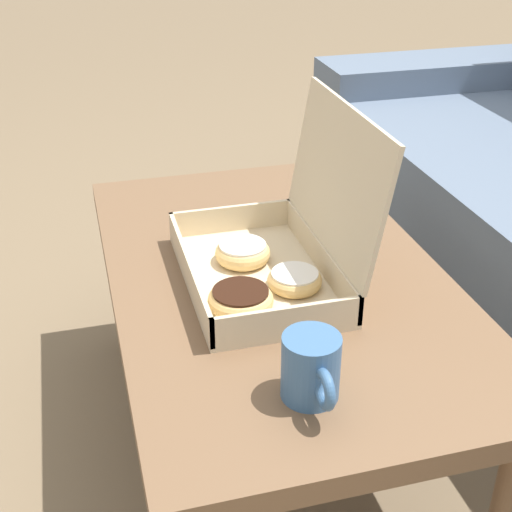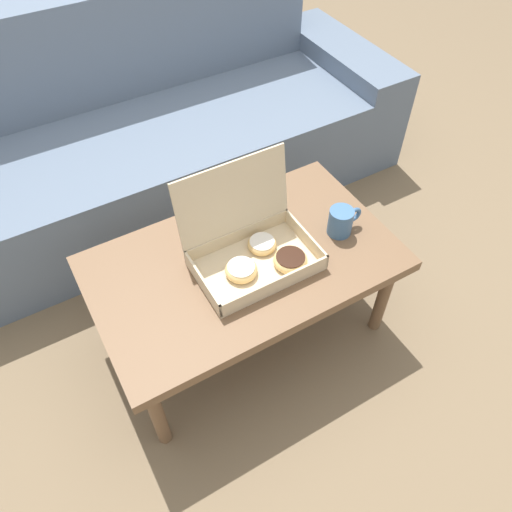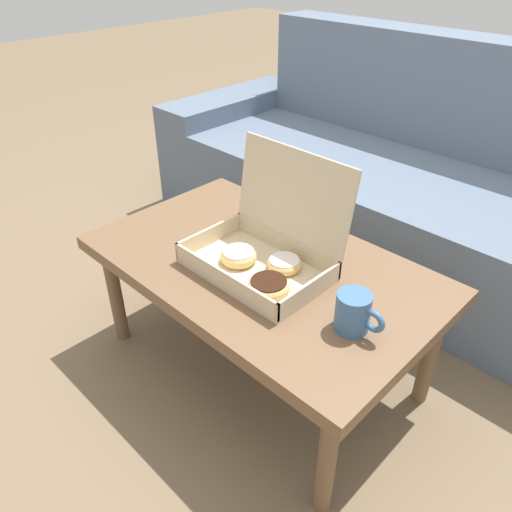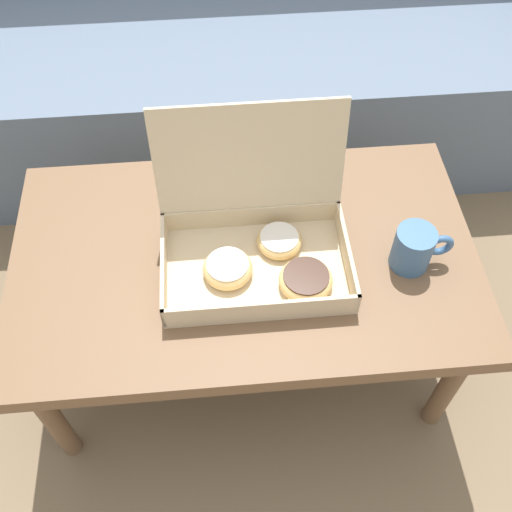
% 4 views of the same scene
% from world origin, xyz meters
% --- Properties ---
extents(ground_plane, '(12.00, 12.00, 0.00)m').
position_xyz_m(ground_plane, '(0.00, 0.00, 0.00)').
color(ground_plane, '#756047').
extents(couch, '(2.34, 0.80, 0.85)m').
position_xyz_m(couch, '(0.00, 0.80, 0.29)').
color(couch, slate).
rests_on(couch, ground_plane).
extents(coffee_table, '(1.00, 0.60, 0.41)m').
position_xyz_m(coffee_table, '(0.00, -0.13, 0.36)').
color(coffee_table, brown).
rests_on(coffee_table, ground_plane).
extents(pastry_box, '(0.38, 0.29, 0.31)m').
position_xyz_m(pastry_box, '(0.03, -0.14, 0.46)').
color(pastry_box, beige).
rests_on(pastry_box, coffee_table).
extents(coffee_mug, '(0.13, 0.08, 0.10)m').
position_xyz_m(coffee_mug, '(0.35, -0.18, 0.46)').
color(coffee_mug, '#3D6693').
rests_on(coffee_mug, coffee_table).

